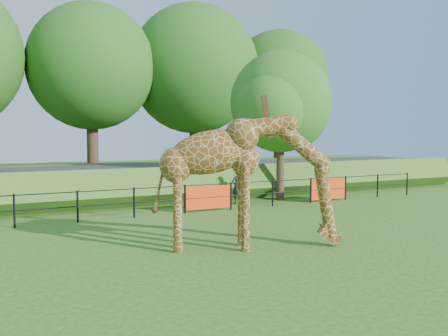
{
  "coord_description": "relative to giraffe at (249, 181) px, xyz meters",
  "views": [
    {
      "loc": [
        -5.68,
        -9.17,
        3.04
      ],
      "look_at": [
        1.46,
        3.91,
        2.0
      ],
      "focal_mm": 40.0,
      "sensor_mm": 36.0,
      "label": 1
    }
  ],
  "objects": [
    {
      "name": "perimeter_fence",
      "position": [
        -1.14,
        6.06,
        -1.24
      ],
      "size": [
        28.07,
        0.1,
        1.1
      ],
      "primitive_type": null,
      "color": "black",
      "rests_on": "ground"
    },
    {
      "name": "bg_tree_line",
      "position": [
        0.75,
        20.06,
        5.41
      ],
      "size": [
        37.3,
        8.8,
        11.82
      ],
      "color": "#342217",
      "rests_on": "ground"
    },
    {
      "name": "road",
      "position": [
        -1.14,
        12.06,
        -0.43
      ],
      "size": [
        40.0,
        5.0,
        0.12
      ],
      "primitive_type": "cube",
      "color": "#2D2C2F",
      "rests_on": "embankment"
    },
    {
      "name": "tree_east",
      "position": [
        6.45,
        7.69,
        2.49
      ],
      "size": [
        5.4,
        4.71,
        6.76
      ],
      "color": "#342217",
      "rests_on": "ground"
    },
    {
      "name": "giraffe",
      "position": [
        0.0,
        0.0,
        0.0
      ],
      "size": [
        4.98,
        2.74,
        3.58
      ],
      "primitive_type": null,
      "rotation": [
        0.0,
        0.0,
        -0.39
      ],
      "color": "#5D3813",
      "rests_on": "ground"
    },
    {
      "name": "embankment",
      "position": [
        -1.14,
        13.56,
        -1.14
      ],
      "size": [
        40.0,
        9.0,
        1.3
      ],
      "primitive_type": "cube",
      "color": "#285E17",
      "rests_on": "ground"
    },
    {
      "name": "visitor",
      "position": [
        3.93,
        7.4,
        -1.03
      ],
      "size": [
        0.6,
        0.43,
        1.52
      ],
      "primitive_type": "imported",
      "rotation": [
        0.0,
        0.0,
        3.27
      ],
      "color": "black",
      "rests_on": "ground"
    },
    {
      "name": "ground",
      "position": [
        -1.14,
        -1.94,
        -1.79
      ],
      "size": [
        90.0,
        90.0,
        0.0
      ],
      "primitive_type": "plane",
      "color": "#285E17",
      "rests_on": "ground"
    }
  ]
}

